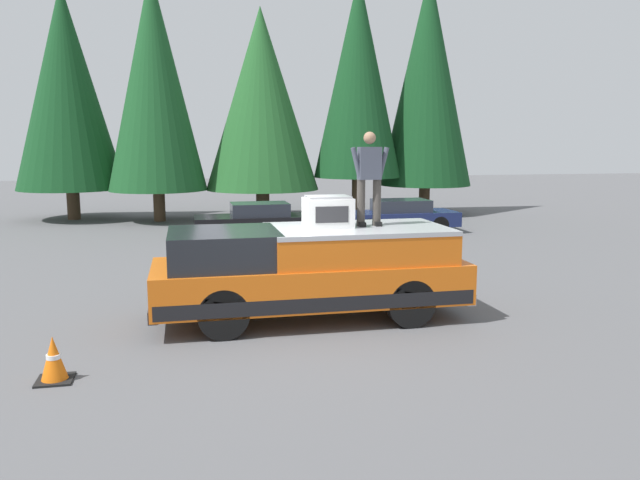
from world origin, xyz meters
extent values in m
plane|color=#565659|center=(0.00, 0.00, 0.00)|extent=(90.00, 90.00, 0.00)
cube|color=orange|center=(0.27, -0.60, 0.70)|extent=(2.00, 5.50, 0.70)
cube|color=black|center=(0.27, -0.60, 0.51)|extent=(2.01, 5.39, 0.24)
cube|color=black|center=(0.27, 0.92, 1.35)|extent=(1.84, 1.87, 0.60)
cube|color=orange|center=(0.27, -1.48, 1.31)|extent=(1.92, 3.19, 0.52)
cube|color=#A8AAAF|center=(0.27, -1.48, 1.61)|extent=(1.94, 3.19, 0.08)
cube|color=#232326|center=(0.27, 2.09, 0.43)|extent=(1.96, 0.16, 0.20)
cube|color=#B2B5BA|center=(0.27, -3.29, 0.43)|extent=(1.96, 0.16, 0.20)
cylinder|color=black|center=(-0.58, 1.00, 0.42)|extent=(0.30, 0.84, 0.84)
cylinder|color=black|center=(1.12, 1.00, 0.42)|extent=(0.30, 0.84, 0.84)
cylinder|color=black|center=(-0.58, -2.19, 0.42)|extent=(0.30, 0.84, 0.84)
cylinder|color=black|center=(1.12, -2.19, 0.42)|extent=(0.30, 0.84, 0.84)
cube|color=white|center=(0.36, -0.95, 1.91)|extent=(0.64, 0.84, 0.52)
cube|color=#2D2D30|center=(0.03, -0.95, 1.91)|extent=(0.01, 0.59, 0.29)
cube|color=#99999E|center=(0.36, -0.95, 2.19)|extent=(0.58, 0.76, 0.04)
cylinder|color=#423D38|center=(0.37, -1.87, 2.07)|extent=(0.15, 0.15, 0.84)
cube|color=black|center=(0.33, -1.87, 1.69)|extent=(0.26, 0.11, 0.08)
cylinder|color=#423D38|center=(0.37, -1.57, 2.07)|extent=(0.15, 0.15, 0.84)
cube|color=black|center=(0.33, -1.57, 1.69)|extent=(0.26, 0.11, 0.08)
cube|color=#474C5B|center=(0.37, -1.72, 2.78)|extent=(0.24, 0.40, 0.58)
sphere|color=#A37A5B|center=(0.37, -1.72, 3.23)|extent=(0.22, 0.22, 0.22)
cylinder|color=#474C5B|center=(0.34, -1.96, 2.78)|extent=(0.09, 0.23, 0.58)
cylinder|color=#474C5B|center=(0.34, -1.47, 2.78)|extent=(0.09, 0.23, 0.58)
cube|color=navy|center=(10.21, -5.77, 0.49)|extent=(1.64, 4.10, 0.50)
cube|color=#282D38|center=(10.21, -5.87, 0.95)|extent=(1.31, 1.89, 0.42)
cylinder|color=black|center=(9.49, -4.50, 0.31)|extent=(0.20, 0.62, 0.62)
cylinder|color=black|center=(10.93, -4.50, 0.31)|extent=(0.20, 0.62, 0.62)
cylinder|color=black|center=(9.49, -7.04, 0.31)|extent=(0.20, 0.62, 0.62)
cylinder|color=black|center=(10.93, -7.04, 0.31)|extent=(0.20, 0.62, 0.62)
cube|color=black|center=(10.07, -0.77, 0.49)|extent=(1.64, 4.10, 0.50)
cube|color=#282D38|center=(10.07, -0.87, 0.95)|extent=(1.31, 1.89, 0.42)
cylinder|color=black|center=(9.35, 0.50, 0.31)|extent=(0.20, 0.62, 0.62)
cylinder|color=black|center=(10.79, 0.50, 0.31)|extent=(0.20, 0.62, 0.62)
cylinder|color=black|center=(9.35, -2.04, 0.31)|extent=(0.20, 0.62, 0.62)
cylinder|color=black|center=(10.79, -2.04, 0.31)|extent=(0.20, 0.62, 0.62)
cube|color=black|center=(-1.92, 3.32, 0.01)|extent=(0.47, 0.47, 0.03)
cone|color=orange|center=(-1.92, 3.32, 0.31)|extent=(0.36, 0.36, 0.62)
cylinder|color=white|center=(-1.92, 3.32, 0.34)|extent=(0.19, 0.19, 0.06)
cylinder|color=#4C3826|center=(15.50, -8.86, 0.63)|extent=(0.48, 0.48, 1.27)
cone|color=#14421E|center=(15.50, -8.86, 5.84)|extent=(3.97, 3.97, 9.15)
cylinder|color=#4C3826|center=(15.24, -5.67, 0.84)|extent=(0.44, 0.44, 1.68)
cone|color=#14421E|center=(15.24, -5.67, 5.84)|extent=(3.69, 3.69, 8.33)
cylinder|color=#4C3826|center=(15.57, -1.65, 0.60)|extent=(0.56, 0.56, 1.19)
cone|color=#235B28|center=(15.57, -1.65, 4.89)|extent=(4.68, 4.68, 7.39)
cylinder|color=#4C3826|center=(15.28, 2.57, 0.62)|extent=(0.46, 0.46, 1.25)
cone|color=#194C23|center=(15.28, 2.57, 5.49)|extent=(3.86, 3.86, 8.48)
cylinder|color=#4C3826|center=(16.64, 6.05, 0.62)|extent=(0.51, 0.51, 1.25)
cone|color=#14421E|center=(16.64, 6.05, 5.31)|extent=(4.28, 4.28, 8.11)
camera|label=1|loc=(-10.37, 1.53, 3.16)|focal=34.78mm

